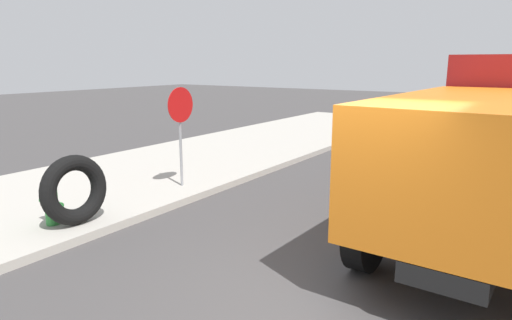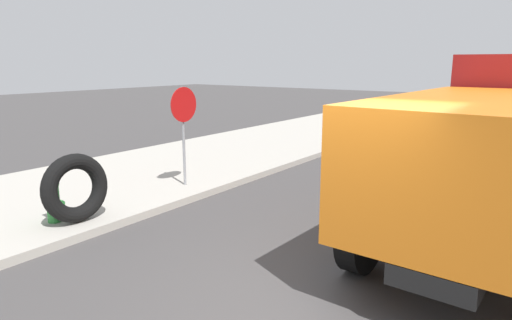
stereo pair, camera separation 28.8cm
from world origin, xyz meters
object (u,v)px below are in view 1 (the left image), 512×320
Objects in this scene: fire_hydrant at (51,200)px; stop_sign at (180,118)px; loose_tire at (74,190)px; dump_truck_orange at (503,141)px.

stop_sign reaches higher than fire_hydrant.
fire_hydrant is 3.23m from stop_sign.
dump_truck_orange reaches higher than loose_tire.
dump_truck_orange is (1.08, -6.09, -0.06)m from stop_sign.
fire_hydrant is 0.12× the size of dump_truck_orange.
stop_sign is at bearing -2.62° from fire_hydrant.
fire_hydrant is 0.37× the size of stop_sign.
stop_sign is at bearing 3.66° from loose_tire.
fire_hydrant is at bearing 127.09° from loose_tire.
dump_truck_orange reaches higher than fire_hydrant.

